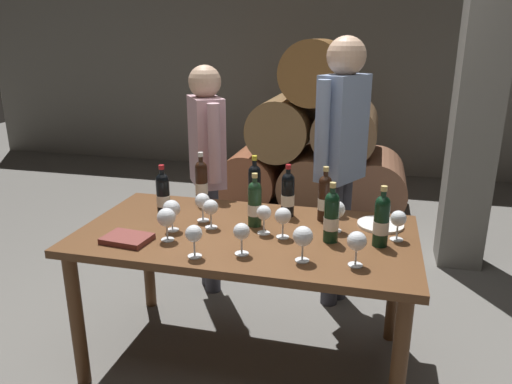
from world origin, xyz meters
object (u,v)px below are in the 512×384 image
(wine_glass_1, at_px, (336,210))
(wine_glass_2, at_px, (166,218))
(tasting_notebook, at_px, (127,239))
(wine_bottle_3, at_px, (381,220))
(wine_bottle_0, at_px, (325,197))
(wine_glass_0, at_px, (264,214))
(wine_bottle_5, at_px, (288,194))
(wine_bottle_6, at_px, (163,194))
(taster_seated_left, at_px, (207,162))
(wine_glass_3, at_px, (202,202))
(wine_glass_9, at_px, (303,237))
(wine_glass_4, at_px, (194,235))
(wine_glass_10, at_px, (171,209))
(wine_glass_6, at_px, (398,219))
(wine_glass_11, at_px, (211,208))
(wine_glass_8, at_px, (283,217))
(serving_plate, at_px, (380,225))
(dining_table, at_px, (247,248))
(wine_bottle_4, at_px, (255,187))
(sommelier_presenting, at_px, (341,150))
(wine_bottle_1, at_px, (331,216))
(wine_bottle_2, at_px, (255,203))
(wine_bottle_7, at_px, (201,182))
(wine_glass_7, at_px, (357,242))
(wine_glass_5, at_px, (242,232))

(wine_glass_1, xyz_separation_m, wine_glass_2, (-0.78, -0.32, 0.00))
(wine_glass_1, relative_size, tasting_notebook, 0.74)
(wine_bottle_3, distance_m, wine_glass_2, 1.02)
(wine_bottle_0, xyz_separation_m, wine_glass_0, (-0.27, -0.27, -0.02))
(tasting_notebook, bearing_deg, wine_bottle_5, 43.78)
(wine_bottle_6, relative_size, taster_seated_left, 0.19)
(wine_glass_3, bearing_deg, wine_glass_9, -30.83)
(wine_glass_1, distance_m, wine_glass_4, 0.75)
(wine_glass_1, xyz_separation_m, wine_glass_10, (-0.81, -0.19, 0.00))
(wine_glass_3, relative_size, wine_glass_6, 1.02)
(wine_glass_9, relative_size, wine_glass_11, 1.07)
(tasting_notebook, bearing_deg, wine_glass_8, 23.46)
(taster_seated_left, bearing_deg, serving_plate, -22.76)
(wine_bottle_0, bearing_deg, wine_glass_2, -147.00)
(dining_table, relative_size, wine_bottle_4, 5.37)
(serving_plate, bearing_deg, dining_table, -159.40)
(dining_table, relative_size, wine_glass_9, 10.41)
(wine_glass_2, height_order, sommelier_presenting, sommelier_presenting)
(wine_bottle_1, height_order, wine_bottle_3, wine_bottle_1)
(wine_bottle_2, height_order, wine_glass_2, wine_bottle_2)
(wine_bottle_2, distance_m, wine_glass_2, 0.47)
(wine_bottle_1, relative_size, wine_glass_11, 1.94)
(wine_bottle_7, height_order, wine_glass_0, wine_bottle_7)
(wine_glass_1, height_order, wine_glass_4, wine_glass_1)
(wine_glass_9, bearing_deg, wine_glass_7, 2.58)
(wine_glass_8, relative_size, tasting_notebook, 0.71)
(wine_bottle_4, distance_m, wine_glass_1, 0.53)
(wine_glass_0, xyz_separation_m, wine_glass_4, (-0.24, -0.34, 0.00))
(wine_bottle_6, bearing_deg, sommelier_presenting, 35.53)
(wine_glass_4, relative_size, wine_glass_8, 0.98)
(wine_bottle_3, xyz_separation_m, wine_glass_9, (-0.33, -0.26, -0.01))
(wine_glass_10, height_order, wine_glass_11, wine_glass_10)
(wine_bottle_4, relative_size, wine_bottle_6, 1.09)
(wine_bottle_5, distance_m, wine_glass_5, 0.55)
(dining_table, bearing_deg, wine_glass_6, 6.09)
(wine_bottle_3, height_order, wine_glass_6, wine_bottle_3)
(wine_glass_5, bearing_deg, wine_glass_8, 58.49)
(wine_glass_6, distance_m, tasting_notebook, 1.31)
(wine_bottle_4, height_order, tasting_notebook, wine_bottle_4)
(wine_glass_0, relative_size, sommelier_presenting, 0.09)
(wine_bottle_1, xyz_separation_m, wine_glass_8, (-0.23, -0.01, -0.02))
(wine_glass_7, height_order, tasting_notebook, wine_glass_7)
(wine_bottle_3, bearing_deg, wine_glass_11, 178.98)
(wine_bottle_7, xyz_separation_m, wine_glass_0, (0.46, -0.35, -0.03))
(wine_glass_2, height_order, tasting_notebook, wine_glass_2)
(wine_bottle_3, relative_size, wine_glass_7, 1.87)
(wine_glass_5, bearing_deg, wine_bottle_7, 124.27)
(wine_bottle_2, height_order, wine_glass_0, wine_bottle_2)
(dining_table, bearing_deg, wine_bottle_3, -0.63)
(wine_bottle_0, distance_m, taster_seated_left, 0.94)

